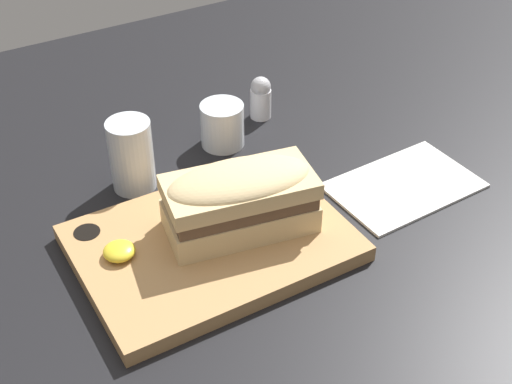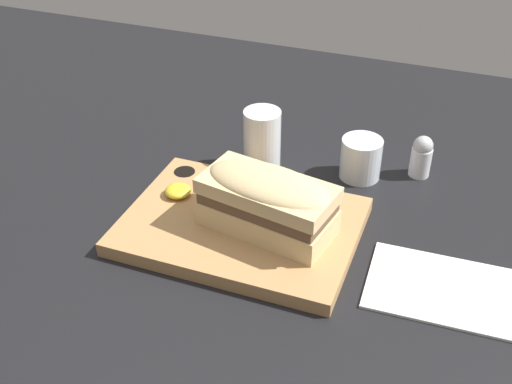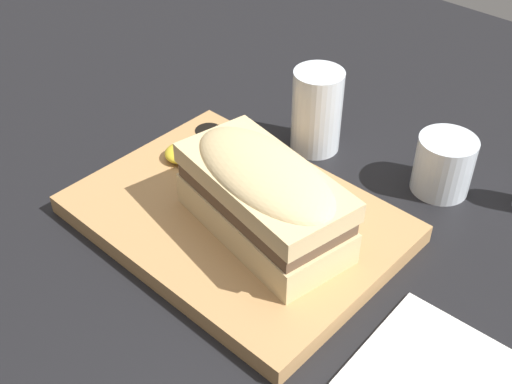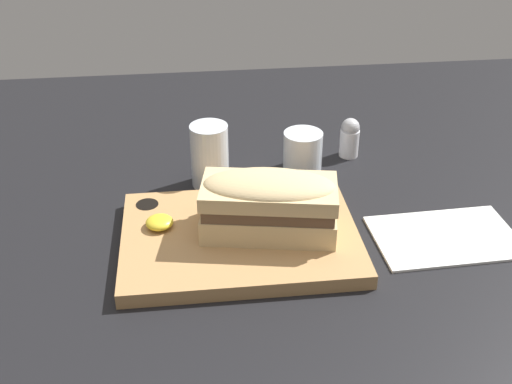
# 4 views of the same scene
# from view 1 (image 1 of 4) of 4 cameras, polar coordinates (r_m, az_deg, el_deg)

# --- Properties ---
(dining_table) EXTENTS (1.91, 1.28, 0.02)m
(dining_table) POSITION_cam_1_polar(r_m,az_deg,el_deg) (0.93, -6.51, -4.12)
(dining_table) COLOR black
(dining_table) RESTS_ON ground
(serving_board) EXTENTS (0.33, 0.24, 0.02)m
(serving_board) POSITION_cam_1_polar(r_m,az_deg,el_deg) (0.89, -3.63, -4.09)
(serving_board) COLOR tan
(serving_board) RESTS_ON dining_table
(sandwich) EXTENTS (0.20, 0.12, 0.09)m
(sandwich) POSITION_cam_1_polar(r_m,az_deg,el_deg) (0.87, -1.30, -0.42)
(sandwich) COLOR #DBBC84
(sandwich) RESTS_ON serving_board
(mustard_dollop) EXTENTS (0.04, 0.04, 0.02)m
(mustard_dollop) POSITION_cam_1_polar(r_m,az_deg,el_deg) (0.87, -10.88, -4.66)
(mustard_dollop) COLOR yellow
(mustard_dollop) RESTS_ON serving_board
(water_glass) EXTENTS (0.06, 0.06, 0.10)m
(water_glass) POSITION_cam_1_polar(r_m,az_deg,el_deg) (0.99, -10.01, 2.54)
(water_glass) COLOR silver
(water_glass) RESTS_ON dining_table
(wine_glass) EXTENTS (0.07, 0.07, 0.07)m
(wine_glass) POSITION_cam_1_polar(r_m,az_deg,el_deg) (1.07, -2.71, 5.23)
(wine_glass) COLOR silver
(wine_glass) RESTS_ON dining_table
(napkin) EXTENTS (0.21, 0.14, 0.00)m
(napkin) POSITION_cam_1_polar(r_m,az_deg,el_deg) (1.02, 11.74, 0.51)
(napkin) COLOR white
(napkin) RESTS_ON dining_table
(salt_shaker) EXTENTS (0.03, 0.03, 0.07)m
(salt_shaker) POSITION_cam_1_polar(r_m,az_deg,el_deg) (1.14, 0.38, 7.58)
(salt_shaker) COLOR white
(salt_shaker) RESTS_ON dining_table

